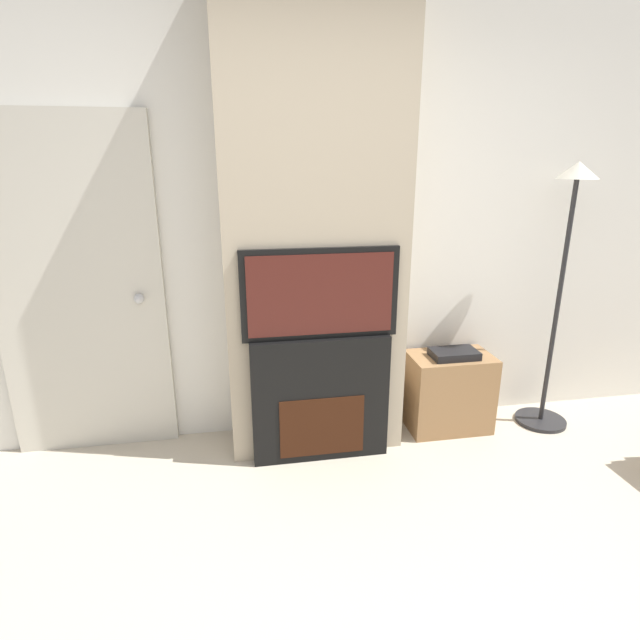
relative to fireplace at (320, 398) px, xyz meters
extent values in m
cube|color=silver|center=(0.00, 0.41, 0.97)|extent=(6.00, 0.06, 2.70)
cube|color=tan|center=(0.00, 0.19, 0.97)|extent=(1.04, 0.38, 2.70)
cube|color=black|center=(0.00, 0.00, 0.00)|extent=(0.81, 0.14, 0.77)
cube|color=#33160A|center=(0.00, -0.07, -0.15)|extent=(0.50, 0.01, 0.37)
cube|color=black|center=(0.00, 0.00, 0.64)|extent=(0.88, 0.06, 0.51)
cube|color=#471914|center=(0.00, -0.03, 0.64)|extent=(0.81, 0.01, 0.45)
cylinder|color=#262628|center=(1.57, 0.13, -0.37)|extent=(0.33, 0.33, 0.03)
cylinder|color=#262628|center=(1.57, 0.13, 0.44)|extent=(0.03, 0.03, 1.59)
cone|color=silver|center=(1.57, 0.13, 1.29)|extent=(0.24, 0.24, 0.10)
cube|color=#997047|center=(0.90, 0.18, -0.12)|extent=(0.54, 0.33, 0.52)
cube|color=black|center=(0.90, 0.15, 0.16)|extent=(0.30, 0.18, 0.05)
cube|color=beige|center=(-1.35, 0.36, 0.62)|extent=(0.95, 0.04, 1.99)
sphere|color=silver|center=(-1.02, 0.32, 0.58)|extent=(0.06, 0.06, 0.06)
camera|label=1|loc=(-0.47, -2.63, 1.35)|focal=28.00mm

